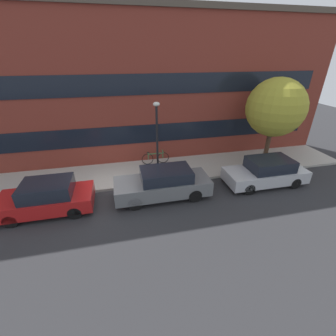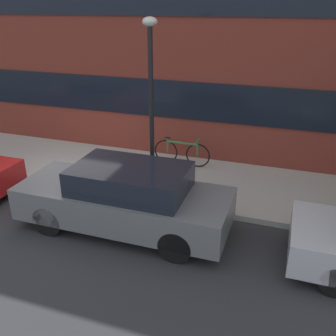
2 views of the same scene
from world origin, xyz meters
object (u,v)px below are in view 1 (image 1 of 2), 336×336
(parked_car_silver, at_px, (266,172))
(lamp_post, at_px, (157,133))
(parked_car_red, at_px, (47,198))
(bicycle, at_px, (156,158))
(fire_hydrant, at_px, (63,183))
(street_tree, at_px, (275,108))
(parked_car_grey, at_px, (163,183))

(parked_car_silver, height_order, lamp_post, lamp_post)
(lamp_post, bearing_deg, parked_car_red, -163.34)
(bicycle, bearing_deg, fire_hydrant, -157.83)
(street_tree, relative_size, lamp_post, 1.23)
(bicycle, distance_m, lamp_post, 2.84)
(parked_car_grey, height_order, parked_car_silver, parked_car_grey)
(parked_car_silver, height_order, bicycle, parked_car_silver)
(parked_car_silver, distance_m, bicycle, 6.25)
(fire_hydrant, distance_m, lamp_post, 5.20)
(fire_hydrant, relative_size, lamp_post, 0.18)
(fire_hydrant, distance_m, street_tree, 11.84)
(street_tree, bearing_deg, fire_hydrant, -177.24)
(parked_car_red, bearing_deg, street_tree, -170.54)
(lamp_post, bearing_deg, fire_hydrant, -178.64)
(parked_car_grey, distance_m, bicycle, 3.39)
(parked_car_silver, bearing_deg, fire_hydrant, -7.94)
(parked_car_silver, relative_size, bicycle, 2.51)
(parked_car_red, bearing_deg, parked_car_silver, -180.00)
(parked_car_red, xyz_separation_m, fire_hydrant, (0.39, 1.42, -0.18))
(parked_car_grey, xyz_separation_m, street_tree, (6.73, 1.97, 2.79))
(parked_car_red, xyz_separation_m, street_tree, (11.83, 1.97, 2.83))
(parked_car_silver, height_order, fire_hydrant, parked_car_silver)
(parked_car_red, height_order, lamp_post, lamp_post)
(parked_car_silver, bearing_deg, street_tree, -122.78)
(parked_car_red, distance_m, fire_hydrant, 1.48)
(parked_car_red, xyz_separation_m, lamp_post, (5.11, 1.53, 2.00))
(bicycle, bearing_deg, parked_car_silver, -32.28)
(parked_car_silver, xyz_separation_m, bicycle, (-5.25, 3.38, -0.16))
(street_tree, bearing_deg, parked_car_red, -170.54)
(parked_car_red, height_order, bicycle, parked_car_red)
(parked_car_silver, xyz_separation_m, lamp_post, (-5.44, 1.53, 1.99))
(street_tree, bearing_deg, bicycle, 167.83)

